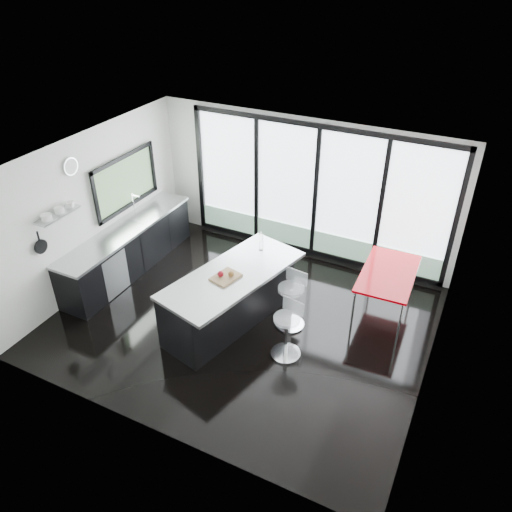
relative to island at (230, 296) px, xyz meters
The scene contains 11 objects.
floor 0.55m from the island, 30.35° to the left, with size 6.00×5.00×0.00m, color black.
ceiling 2.29m from the island, 30.35° to the left, with size 6.00×5.00×0.00m, color white.
wall_back 2.71m from the island, 80.11° to the left, with size 6.00×0.09×2.80m.
wall_front 2.56m from the island, 85.79° to the right, with size 6.00×0.00×2.80m, color silver.
wall_left 3.01m from the island, behind, with size 0.26×5.00×2.80m.
wall_right 3.30m from the island, ahead, with size 0.00×5.00×2.80m, color silver.
counter_cabinets 2.55m from the island, 168.65° to the left, with size 0.69×3.24×1.36m.
island is the anchor object (origin of this frame).
bar_stool_near 1.21m from the island, 15.96° to the right, with size 0.47×0.47×0.75m, color silver.
bar_stool_far 1.00m from the island, 20.20° to the left, with size 0.49×0.49×0.78m, color silver.
red_table 2.65m from the island, 32.54° to the left, with size 0.85×1.49×0.80m, color #A20006.
Camera 1 is at (3.11, -5.76, 5.49)m, focal length 35.00 mm.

